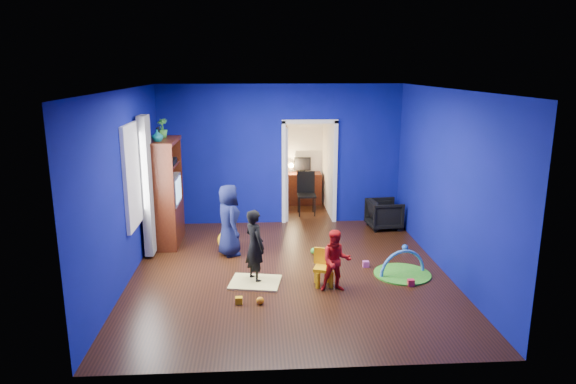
{
  "coord_description": "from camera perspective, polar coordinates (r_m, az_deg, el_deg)",
  "views": [
    {
      "loc": [
        -0.5,
        -7.74,
        3.22
      ],
      "look_at": [
        0.0,
        0.4,
        1.23
      ],
      "focal_mm": 32.0,
      "sensor_mm": 36.0,
      "label": 1
    }
  ],
  "objects": [
    {
      "name": "child_black",
      "position": [
        7.88,
        -3.72,
        -5.98
      ],
      "size": [
        0.45,
        0.5,
        1.14
      ],
      "primitive_type": "imported",
      "rotation": [
        0.0,
        0.0,
        2.12
      ],
      "color": "black",
      "rests_on": "floor"
    },
    {
      "name": "floor",
      "position": [
        8.4,
        0.14,
        -8.85
      ],
      "size": [
        5.0,
        5.5,
        0.01
      ],
      "primitive_type": "cube",
      "color": "black",
      "rests_on": "ground"
    },
    {
      "name": "folding_chair",
      "position": [
        11.43,
        2.07,
        -0.28
      ],
      "size": [
        0.4,
        0.4,
        0.92
      ],
      "primitive_type": "cube",
      "color": "black",
      "rests_on": "floor"
    },
    {
      "name": "alcove",
      "position": [
        11.59,
        1.95,
        3.9
      ],
      "size": [
        1.0,
        1.75,
        2.5
      ],
      "primitive_type": null,
      "color": "silver",
      "rests_on": "floor"
    },
    {
      "name": "tv_armoire",
      "position": [
        9.72,
        -13.64,
        -0.02
      ],
      "size": [
        0.58,
        1.14,
        1.96
      ],
      "primitive_type": "cube",
      "color": "#410F0A",
      "rests_on": "floor"
    },
    {
      "name": "toy_4",
      "position": [
        8.67,
        8.64,
        -7.92
      ],
      "size": [
        0.1,
        0.08,
        0.1
      ],
      "primitive_type": "cube",
      "color": "#C54A99",
      "rests_on": "floor"
    },
    {
      "name": "curtain",
      "position": [
        9.06,
        -15.38,
        0.64
      ],
      "size": [
        0.14,
        0.42,
        2.4
      ],
      "primitive_type": "cube",
      "color": "slate",
      "rests_on": "floor"
    },
    {
      "name": "wall_right",
      "position": [
        8.49,
        17.24,
        1.04
      ],
      "size": [
        0.02,
        5.5,
        2.9
      ],
      "primitive_type": "cube",
      "color": "navy",
      "rests_on": "floor"
    },
    {
      "name": "hopper_ball",
      "position": [
        9.37,
        -6.75,
        -5.34
      ],
      "size": [
        0.36,
        0.36,
        0.36
      ],
      "primitive_type": "sphere",
      "color": "yellow",
      "rests_on": "floor"
    },
    {
      "name": "toy_0",
      "position": [
        8.09,
        13.49,
        -9.76
      ],
      "size": [
        0.1,
        0.08,
        0.1
      ],
      "primitive_type": "cube",
      "color": "red",
      "rests_on": "floor"
    },
    {
      "name": "wall_back",
      "position": [
        10.65,
        -0.81,
        4.13
      ],
      "size": [
        5.0,
        0.02,
        2.9
      ],
      "primitive_type": "cube",
      "color": "navy",
      "rests_on": "floor"
    },
    {
      "name": "toddler_red",
      "position": [
        7.6,
        5.36,
        -7.62
      ],
      "size": [
        0.45,
        0.35,
        0.93
      ],
      "primitive_type": "imported",
      "rotation": [
        0.0,
        0.0,
        -0.0
      ],
      "color": "#B11213",
      "rests_on": "floor"
    },
    {
      "name": "toy_arch",
      "position": [
        8.48,
        12.58,
        -8.83
      ],
      "size": [
        0.79,
        0.26,
        0.81
      ],
      "primitive_type": "torus",
      "rotation": [
        1.57,
        0.0,
        0.27
      ],
      "color": "#3F8CD8",
      "rests_on": "floor"
    },
    {
      "name": "ceiling",
      "position": [
        7.76,
        0.15,
        11.33
      ],
      "size": [
        5.0,
        5.5,
        0.01
      ],
      "primitive_type": "cube",
      "color": "white",
      "rests_on": "wall_back"
    },
    {
      "name": "study_desk",
      "position": [
        12.38,
        1.64,
        0.41
      ],
      "size": [
        0.88,
        0.44,
        0.75
      ],
      "primitive_type": "cube",
      "color": "#3D140A",
      "rests_on": "floor"
    },
    {
      "name": "kid_chair",
      "position": [
        7.84,
        4.01,
        -8.6
      ],
      "size": [
        0.36,
        0.36,
        0.5
      ],
      "primitive_type": "cube",
      "rotation": [
        0.0,
        0.0,
        -0.33
      ],
      "color": "yellow",
      "rests_on": "floor"
    },
    {
      "name": "child_navy",
      "position": [
        8.99,
        -6.6,
        -3.12
      ],
      "size": [
        0.57,
        0.71,
        1.26
      ],
      "primitive_type": "imported",
      "rotation": [
        0.0,
        0.0,
        1.88
      ],
      "color": "#0F1038",
      "rests_on": "floor"
    },
    {
      "name": "vase",
      "position": [
        9.24,
        -14.34,
        6.08
      ],
      "size": [
        0.24,
        0.24,
        0.21
      ],
      "primitive_type": "imported",
      "rotation": [
        0.0,
        0.0,
        -0.24
      ],
      "color": "#0C5D64",
      "rests_on": "tv_armoire"
    },
    {
      "name": "toy_5",
      "position": [
        7.32,
        -3.12,
        -11.93
      ],
      "size": [
        0.11,
        0.11,
        0.11
      ],
      "primitive_type": "sphere",
      "color": "orange",
      "rests_on": "floor"
    },
    {
      "name": "toy_3",
      "position": [
        9.16,
        2.86,
        -6.53
      ],
      "size": [
        0.11,
        0.11,
        0.11
      ],
      "primitive_type": "sphere",
      "color": "green",
      "rests_on": "floor"
    },
    {
      "name": "doorway",
      "position": [
        10.77,
        2.39,
        2.06
      ],
      "size": [
        1.16,
        0.1,
        2.1
      ],
      "primitive_type": "cube",
      "color": "white",
      "rests_on": "floor"
    },
    {
      "name": "wall_front",
      "position": [
        5.32,
        2.06,
        -5.76
      ],
      "size": [
        5.0,
        0.02,
        2.9
      ],
      "primitive_type": "cube",
      "color": "navy",
      "rests_on": "floor"
    },
    {
      "name": "toy_2",
      "position": [
        7.35,
        -5.47,
        -11.91
      ],
      "size": [
        0.1,
        0.08,
        0.1
      ],
      "primitive_type": "cube",
      "color": "#E7A80C",
      "rests_on": "floor"
    },
    {
      "name": "yellow_blanket",
      "position": [
        7.99,
        -3.65,
        -9.98
      ],
      "size": [
        0.85,
        0.72,
        0.03
      ],
      "primitive_type": "cube",
      "rotation": [
        0.0,
        0.0,
        -0.18
      ],
      "color": "#F2E07A",
      "rests_on": "floor"
    },
    {
      "name": "toy_1",
      "position": [
        9.56,
        12.86,
        -5.99
      ],
      "size": [
        0.11,
        0.11,
        0.11
      ],
      "primitive_type": "sphere",
      "color": "blue",
      "rests_on": "floor"
    },
    {
      "name": "play_mat",
      "position": [
        8.48,
        12.58,
        -8.88
      ],
      "size": [
        0.9,
        0.9,
        0.02
      ],
      "primitive_type": "cylinder",
      "color": "#3F9621",
      "rests_on": "floor"
    },
    {
      "name": "armchair",
      "position": [
        10.68,
        10.65,
        -2.42
      ],
      "size": [
        0.71,
        0.69,
        0.6
      ],
      "primitive_type": "imported",
      "rotation": [
        0.0,
        0.0,
        1.66
      ],
      "color": "black",
      "rests_on": "floor"
    },
    {
      "name": "potted_plant",
      "position": [
        9.74,
        -13.81,
        6.9
      ],
      "size": [
        0.23,
        0.23,
        0.35
      ],
      "primitive_type": "imported",
      "rotation": [
        0.0,
        0.0,
        -0.23
      ],
      "color": "#348932",
      "rests_on": "tv_armoire"
    },
    {
      "name": "window_left",
      "position": [
        8.49,
        -17.0,
        1.75
      ],
      "size": [
        0.03,
        0.95,
        1.55
      ],
      "primitive_type": "cube",
      "color": "white",
      "rests_on": "wall_left"
    },
    {
      "name": "book_shelf",
      "position": [
        12.22,
        1.65,
        8.06
      ],
      "size": [
        0.88,
        0.24,
        0.04
      ],
      "primitive_type": "cube",
      "color": "white",
      "rests_on": "study_desk"
    },
    {
      "name": "desk_lamp",
      "position": [
        12.3,
        0.33,
        2.97
      ],
      "size": [
        0.14,
        0.14,
        0.14
      ],
      "primitive_type": "sphere",
      "color": "#FFD88C",
      "rests_on": "study_desk"
    },
    {
      "name": "desk_monitor",
      "position": [
        12.38,
        1.61,
        3.13
      ],
      "size": [
        0.4,
        0.05,
        0.32
      ],
      "primitive_type": "cube",
      "color": "black",
      "rests_on": "study_desk"
    },
    {
      "name": "wall_left",
      "position": [
        8.19,
        -17.6,
        0.56
      ],
      "size": [
        0.02,
        5.5,
        2.9
      ],
      "primitive_type": "cube",
      "color": "navy",
      "rests_on": "floor"
    },
    {
      "name": "crt_tv",
      "position": [
        9.71,
        -13.42,
        0.22
      ],
      "size": [
        0.46,
        0.7,
        0.54
      ],
      "primitive_type": "cube",
      "color": "silver",
      "rests_on": "tv_armoire"
    }
  ]
}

